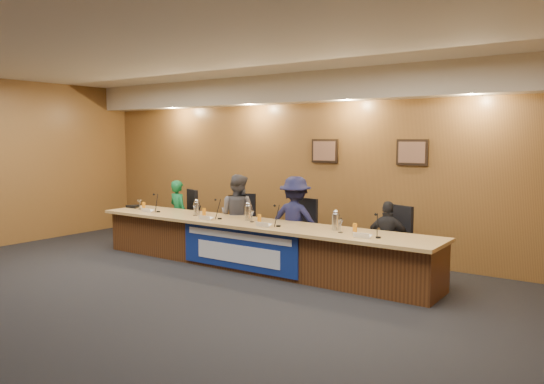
{
  "coord_description": "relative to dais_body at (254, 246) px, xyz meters",
  "views": [
    {
      "loc": [
        5.05,
        -4.28,
        2.08
      ],
      "look_at": [
        0.15,
        2.7,
        1.21
      ],
      "focal_mm": 35.0,
      "sensor_mm": 36.0,
      "label": 1
    }
  ],
  "objects": [
    {
      "name": "ceiling",
      "position": [
        0.0,
        -2.4,
        2.85
      ],
      "size": [
        10.0,
        8.0,
        0.04
      ],
      "primitive_type": "cube",
      "color": "silver",
      "rests_on": "wall_back"
    },
    {
      "name": "floor",
      "position": [
        0.0,
        -2.4,
        -0.35
      ],
      "size": [
        10.0,
        10.0,
        0.0
      ],
      "primitive_type": "plane",
      "color": "black",
      "rests_on": "ground"
    },
    {
      "name": "banner_text_lower",
      "position": [
        0.0,
        -0.43,
        -0.05
      ],
      "size": [
        1.6,
        0.01,
        0.28
      ],
      "primitive_type": "cube",
      "color": "silver",
      "rests_on": "banner"
    },
    {
      "name": "panelist_a",
      "position": [
        -2.24,
        0.55,
        0.29
      ],
      "size": [
        0.52,
        0.4,
        1.27
      ],
      "primitive_type": "imported",
      "rotation": [
        0.0,
        0.0,
        2.91
      ],
      "color": "#0E592C",
      "rests_on": "floor"
    },
    {
      "name": "wall_photo_left",
      "position": [
        0.4,
        1.57,
        1.5
      ],
      "size": [
        0.52,
        0.04,
        0.42
      ],
      "primitive_type": "cube",
      "color": "black",
      "rests_on": "wall_back"
    },
    {
      "name": "banner",
      "position": [
        0.0,
        -0.41,
        0.03
      ],
      "size": [
        2.2,
        0.02,
        0.65
      ],
      "primitive_type": "cube",
      "color": "navy",
      "rests_on": "dais_body"
    },
    {
      "name": "speakerphone",
      "position": [
        -2.89,
        0.01,
        0.43
      ],
      "size": [
        0.32,
        0.32,
        0.05
      ],
      "primitive_type": "cylinder",
      "color": "black",
      "rests_on": "dais_top"
    },
    {
      "name": "carafe_left",
      "position": [
        -1.21,
        -0.02,
        0.51
      ],
      "size": [
        0.11,
        0.11,
        0.23
      ],
      "primitive_type": "cylinder",
      "color": "silver",
      "rests_on": "dais_top"
    },
    {
      "name": "carafe_mid",
      "position": [
        -0.15,
        0.05,
        0.52
      ],
      "size": [
        0.12,
        0.12,
        0.24
      ],
      "primitive_type": "cylinder",
      "color": "silver",
      "rests_on": "dais_top"
    },
    {
      "name": "juice_glass_d",
      "position": [
        1.81,
        -0.07,
        0.47
      ],
      "size": [
        0.06,
        0.06,
        0.15
      ],
      "primitive_type": "cylinder",
      "color": "orange",
      "rests_on": "dais_top"
    },
    {
      "name": "dais_body",
      "position": [
        0.0,
        0.0,
        0.0
      ],
      "size": [
        6.0,
        0.8,
        0.7
      ],
      "primitive_type": "cube",
      "color": "#4A2913",
      "rests_on": "floor"
    },
    {
      "name": "microphone_c",
      "position": [
        0.6,
        -0.18,
        0.41
      ],
      "size": [
        0.07,
        0.07,
        0.02
      ],
      "primitive_type": "cylinder",
      "color": "black",
      "rests_on": "dais_top"
    },
    {
      "name": "office_chair_a",
      "position": [
        -2.24,
        0.65,
        0.13
      ],
      "size": [
        0.63,
        0.63,
        0.08
      ],
      "primitive_type": "cube",
      "rotation": [
        0.0,
        0.0,
        -0.4
      ],
      "color": "black",
      "rests_on": "floor"
    },
    {
      "name": "nameplate_c",
      "position": [
        0.41,
        -0.34,
        0.45
      ],
      "size": [
        0.24,
        0.08,
        0.1
      ],
      "primitive_type": "cube",
      "rotation": [
        0.31,
        0.0,
        0.0
      ],
      "color": "white",
      "rests_on": "dais_top"
    },
    {
      "name": "carafe_right",
      "position": [
        1.45,
        0.04,
        0.52
      ],
      "size": [
        0.11,
        0.11,
        0.24
      ],
      "primitive_type": "cylinder",
      "color": "silver",
      "rests_on": "dais_top"
    },
    {
      "name": "nameplate_d",
      "position": [
        2.02,
        -0.3,
        0.45
      ],
      "size": [
        0.24,
        0.08,
        0.1
      ],
      "primitive_type": "cube",
      "rotation": [
        0.31,
        0.0,
        0.0
      ],
      "color": "white",
      "rests_on": "dais_top"
    },
    {
      "name": "water_glass_d",
      "position": [
        1.61,
        -0.1,
        0.49
      ],
      "size": [
        0.08,
        0.08,
        0.18
      ],
      "primitive_type": "cylinder",
      "color": "silver",
      "rests_on": "dais_top"
    },
    {
      "name": "nameplate_a",
      "position": [
        -2.22,
        -0.27,
        0.45
      ],
      "size": [
        0.24,
        0.08,
        0.1
      ],
      "primitive_type": "cube",
      "rotation": [
        0.31,
        0.0,
        0.0
      ],
      "color": "white",
      "rests_on": "dais_top"
    },
    {
      "name": "panelist_d",
      "position": [
        2.05,
        0.55,
        0.23
      ],
      "size": [
        0.73,
        0.42,
        1.16
      ],
      "primitive_type": "imported",
      "rotation": [
        0.0,
        0.0,
        3.34
      ],
      "color": "black",
      "rests_on": "floor"
    },
    {
      "name": "water_glass_b",
      "position": [
        -1.21,
        -0.07,
        0.49
      ],
      "size": [
        0.08,
        0.08,
        0.18
      ],
      "primitive_type": "cylinder",
      "color": "silver",
      "rests_on": "dais_top"
    },
    {
      "name": "nameplate_b",
      "position": [
        -0.75,
        -0.33,
        0.45
      ],
      "size": [
        0.24,
        0.08,
        0.1
      ],
      "primitive_type": "cube",
      "rotation": [
        0.31,
        0.0,
        0.0
      ],
      "color": "white",
      "rests_on": "dais_top"
    },
    {
      "name": "office_chair_c",
      "position": [
        0.43,
        0.65,
        0.13
      ],
      "size": [
        0.54,
        0.54,
        0.08
      ],
      "primitive_type": "cube",
      "rotation": [
        0.0,
        0.0,
        -0.13
      ],
      "color": "black",
      "rests_on": "floor"
    },
    {
      "name": "soffit",
      "position": [
        0.0,
        1.35,
        2.6
      ],
      "size": [
        10.0,
        0.5,
        0.5
      ],
      "primitive_type": "cube",
      "color": "beige",
      "rests_on": "wall_back"
    },
    {
      "name": "microphone_d",
      "position": [
        2.21,
        -0.18,
        0.41
      ],
      "size": [
        0.07,
        0.07,
        0.02
      ],
      "primitive_type": "cylinder",
      "color": "black",
      "rests_on": "dais_top"
    },
    {
      "name": "dais_top",
      "position": [
        0.0,
        -0.05,
        0.38
      ],
      "size": [
        6.1,
        0.95,
        0.05
      ],
      "primitive_type": "cube",
      "color": "tan",
      "rests_on": "dais_body"
    },
    {
      "name": "office_chair_b",
      "position": [
        -0.77,
        0.65,
        0.13
      ],
      "size": [
        0.63,
        0.63,
        0.08
      ],
      "primitive_type": "cube",
      "rotation": [
        0.0,
        0.0,
        0.41
      ],
      "color": "black",
      "rests_on": "floor"
    },
    {
      "name": "panelist_b",
      "position": [
        -0.77,
        0.55,
        0.37
      ],
      "size": [
        0.75,
        0.61,
        1.44
      ],
      "primitive_type": "imported",
      "rotation": [
        0.0,
        0.0,
        3.24
      ],
      "color": "#4B4A4F",
      "rests_on": "floor"
    },
    {
      "name": "microphone_b",
      "position": [
        -0.61,
        -0.12,
        0.41
      ],
      "size": [
        0.07,
        0.07,
        0.02
      ],
      "primitive_type": "cylinder",
      "color": "black",
      "rests_on": "dais_top"
    },
    {
      "name": "microphone_a",
      "position": [
        -2.05,
        -0.13,
        0.41
      ],
      "size": [
        0.07,
        0.07,
        0.02
      ],
      "primitive_type": "cylinder",
      "color": "black",
      "rests_on": "dais_top"
    },
    {
      "name": "juice_glass_a",
      "position": [
        -2.48,
        -0.1,
        0.47
      ],
      "size": [
        0.06,
        0.06,
        0.15
      ],
      "primitive_type": "cylinder",
      "color": "orange",
      "rests_on": "dais_top"
    },
    {
      "name": "water_glass_c",
      "position": [
        0.01,
        -0.07,
        0.49
      ],
      "size": [
        0.08,
        0.08,
        0.18
      ],
      "primitive_type": "cylinder",
      "color": "silver",
      "rests_on": "dais_top"
    },
    {
      "name": "juice_glass_b",
      "position": [
        -0.99,
        -0.09,
        0.47
      ],
      "size": [
        0.06,
        0.06,
        0.15
      ],
      "primitive_type": "cylinder",
      "color": "orange",
      "rests_on": "dais_top"
    },
    {
      "name": "panelist_c",
      "position": [
        0.43,
        0.55,
        0.38
      ],
      "size": [
        1.02,
        0.68,
        1.46
      ],
      "primitive_type": "imported",
      "rotation": [
        0.0,
        0.0,
        3.3
      ],
      "color": "#141537",
      "rests_on": "floor"
    },
    {
      "name": "banner_text_upper",
      "position": [
        0.0,
        -0.43,
        0.23
      ],
      "size": [
        2.0,
        0.01,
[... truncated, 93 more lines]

